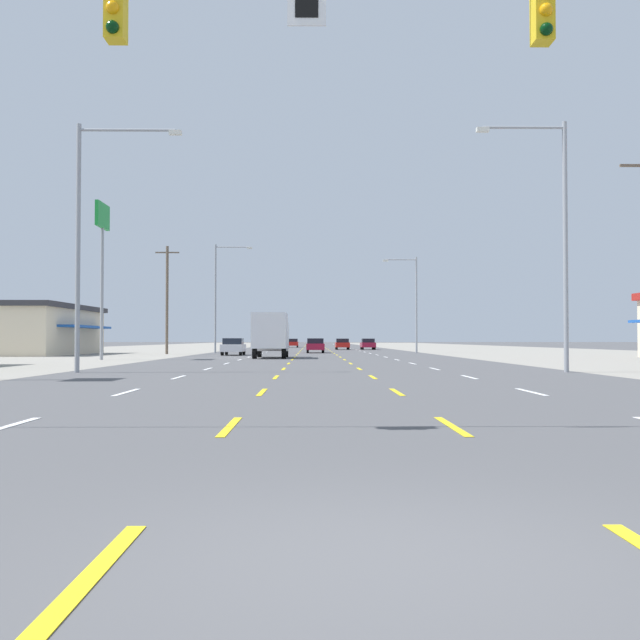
{
  "coord_description": "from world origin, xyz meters",
  "views": [
    {
      "loc": [
        -0.47,
        -4.66,
        1.38
      ],
      "look_at": [
        0.47,
        75.29,
        3.46
      ],
      "focal_mm": 41.45,
      "sensor_mm": 36.0,
      "label": 1
    }
  ],
  "objects": [
    {
      "name": "streetlight_left_row_0",
      "position": [
        -9.72,
        25.93,
        5.98
      ],
      "size": [
        4.37,
        0.26,
        10.34
      ],
      "color": "gray",
      "rests_on": "ground"
    },
    {
      "name": "lot_apron_left",
      "position": [
        -24.75,
        66.0,
        0.0
      ],
      "size": [
        28.0,
        440.0,
        0.01
      ],
      "primitive_type": "cube",
      "color": "gray",
      "rests_on": "ground"
    },
    {
      "name": "streetlight_left_row_1",
      "position": [
        -9.82,
        69.69,
        6.22
      ],
      "size": [
        3.81,
        0.26,
        10.94
      ],
      "color": "gray",
      "rests_on": "ground"
    },
    {
      "name": "signal_span_wire",
      "position": [
        0.46,
        6.68,
        4.79
      ],
      "size": [
        26.77,
        0.52,
        8.52
      ],
      "color": "brown",
      "rests_on": "ground"
    },
    {
      "name": "sedan_far_left_near",
      "position": [
        -7.18,
        58.88,
        0.76
      ],
      "size": [
        1.8,
        4.5,
        1.46
      ],
      "color": "silver",
      "rests_on": "ground"
    },
    {
      "name": "sedan_center_turn_mid",
      "position": [
        -0.07,
        69.77,
        0.76
      ],
      "size": [
        1.8,
        4.5,
        1.46
      ],
      "color": "maroon",
      "rests_on": "ground"
    },
    {
      "name": "lot_apron_right",
      "position": [
        24.75,
        66.0,
        0.0
      ],
      "size": [
        28.0,
        440.0,
        0.01
      ],
      "primitive_type": "cube",
      "color": "gray",
      "rests_on": "ground"
    },
    {
      "name": "box_truck_inner_left_nearest",
      "position": [
        -3.43,
        49.44,
        1.84
      ],
      "size": [
        2.4,
        7.2,
        3.23
      ],
      "color": "white",
      "rests_on": "ground"
    },
    {
      "name": "utility_pole_left_row_1",
      "position": [
        -13.84,
        63.72,
        5.21
      ],
      "size": [
        2.2,
        0.26,
        10.02
      ],
      "color": "brown",
      "rests_on": "ground"
    },
    {
      "name": "sedan_far_right_midfar",
      "position": [
        6.98,
        92.38,
        0.76
      ],
      "size": [
        1.8,
        4.5,
        1.46
      ],
      "color": "maroon",
      "rests_on": "ground"
    },
    {
      "name": "lane_markings",
      "position": [
        0.0,
        104.5,
        0.01
      ],
      "size": [
        10.64,
        227.6,
        0.01
      ],
      "color": "white",
      "rests_on": "ground"
    },
    {
      "name": "sedan_inner_left_farther",
      "position": [
        -3.56,
        118.35,
        0.76
      ],
      "size": [
        1.8,
        4.5,
        1.46
      ],
      "color": "red",
      "rests_on": "ground"
    },
    {
      "name": "streetlight_right_row_1",
      "position": [
        9.83,
        69.69,
        5.54
      ],
      "size": [
        3.48,
        0.26,
        9.69
      ],
      "color": "gray",
      "rests_on": "ground"
    },
    {
      "name": "sedan_inner_right_far",
      "position": [
        3.61,
        92.46,
        0.76
      ],
      "size": [
        1.8,
        4.5,
        1.46
      ],
      "color": "red",
      "rests_on": "ground"
    },
    {
      "name": "streetlight_right_row_0",
      "position": [
        9.81,
        25.93,
        6.0
      ],
      "size": [
        3.8,
        0.26,
        10.5
      ],
      "color": "gray",
      "rests_on": "ground"
    },
    {
      "name": "pole_sign_left_row_1",
      "position": [
        -14.5,
        44.82,
        8.2
      ],
      "size": [
        0.24,
        2.74,
        10.51
      ],
      "color": "gray",
      "rests_on": "ground"
    },
    {
      "name": "ground_plane",
      "position": [
        0.0,
        66.0,
        0.0
      ],
      "size": [
        572.0,
        572.0,
        0.0
      ],
      "primitive_type": "plane",
      "color": "#4C4C4F"
    },
    {
      "name": "storefront_left_row_1",
      "position": [
        -26.26,
        61.53,
        2.25
      ],
      "size": [
        11.66,
        16.76,
        4.45
      ],
      "color": "beige",
      "rests_on": "ground"
    }
  ]
}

